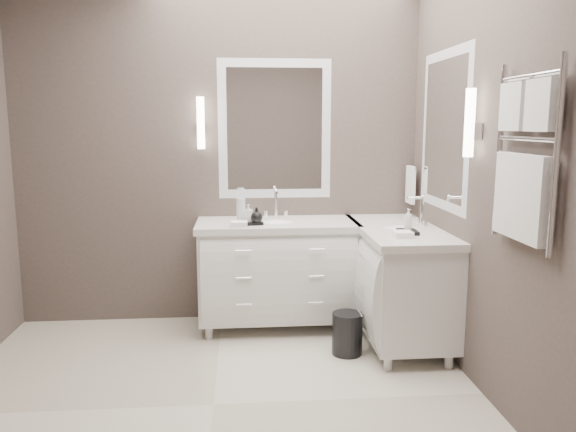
{
  "coord_description": "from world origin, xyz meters",
  "views": [
    {
      "loc": [
        0.17,
        -3.03,
        1.6
      ],
      "look_at": [
        0.49,
        0.7,
        0.98
      ],
      "focal_mm": 35.0,
      "sensor_mm": 36.0,
      "label": 1
    }
  ],
  "objects": [
    {
      "name": "floor",
      "position": [
        0.0,
        0.0,
        -0.01
      ],
      "size": [
        3.2,
        3.0,
        0.01
      ],
      "primitive_type": "cube",
      "color": "beige",
      "rests_on": "ground"
    },
    {
      "name": "wall_back",
      "position": [
        0.0,
        1.5,
        1.35
      ],
      "size": [
        3.2,
        0.01,
        2.7
      ],
      "primitive_type": "cube",
      "color": "#4A3F3B",
      "rests_on": "floor"
    },
    {
      "name": "wall_front",
      "position": [
        0.0,
        -1.5,
        1.35
      ],
      "size": [
        3.2,
        0.01,
        2.7
      ],
      "primitive_type": "cube",
      "color": "#4A3F3B",
      "rests_on": "floor"
    },
    {
      "name": "wall_right",
      "position": [
        1.6,
        0.0,
        1.35
      ],
      "size": [
        0.01,
        3.0,
        2.7
      ],
      "primitive_type": "cube",
      "color": "#4A3F3B",
      "rests_on": "floor"
    },
    {
      "name": "vanity_back",
      "position": [
        0.45,
        1.23,
        0.49
      ],
      "size": [
        1.24,
        0.59,
        0.97
      ],
      "color": "white",
      "rests_on": "floor"
    },
    {
      "name": "vanity_right",
      "position": [
        1.33,
        0.9,
        0.49
      ],
      "size": [
        0.59,
        1.24,
        0.97
      ],
      "color": "white",
      "rests_on": "floor"
    },
    {
      "name": "mirror_back",
      "position": [
        0.45,
        1.49,
        1.55
      ],
      "size": [
        0.9,
        0.02,
        1.1
      ],
      "color": "white",
      "rests_on": "wall_back"
    },
    {
      "name": "mirror_right",
      "position": [
        1.59,
        0.8,
        1.55
      ],
      "size": [
        0.02,
        0.9,
        1.1
      ],
      "color": "white",
      "rests_on": "wall_right"
    },
    {
      "name": "sconce_back",
      "position": [
        -0.13,
        1.43,
        1.59
      ],
      "size": [
        0.06,
        0.06,
        0.4
      ],
      "color": "white",
      "rests_on": "wall_back"
    },
    {
      "name": "sconce_right",
      "position": [
        1.53,
        0.22,
        1.59
      ],
      "size": [
        0.06,
        0.06,
        0.4
      ],
      "color": "white",
      "rests_on": "wall_right"
    },
    {
      "name": "towel_bar_corner",
      "position": [
        1.54,
        1.36,
        1.12
      ],
      "size": [
        0.03,
        0.22,
        0.3
      ],
      "color": "white",
      "rests_on": "wall_right"
    },
    {
      "name": "towel_ladder",
      "position": [
        1.55,
        -0.4,
        1.39
      ],
      "size": [
        0.06,
        0.58,
        0.9
      ],
      "color": "white",
      "rests_on": "wall_right"
    },
    {
      "name": "waste_bin",
      "position": [
        0.9,
        0.65,
        0.15
      ],
      "size": [
        0.22,
        0.22,
        0.3
      ],
      "primitive_type": "cylinder",
      "rotation": [
        0.0,
        0.0,
        0.05
      ],
      "color": "black",
      "rests_on": "floor"
    },
    {
      "name": "amenity_tray_back",
      "position": [
        0.26,
        1.11,
        0.86
      ],
      "size": [
        0.16,
        0.14,
        0.02
      ],
      "primitive_type": "cube",
      "rotation": [
        0.0,
        0.0,
        0.24
      ],
      "color": "black",
      "rests_on": "vanity_back"
    },
    {
      "name": "amenity_tray_right",
      "position": [
        1.31,
        0.66,
        0.86
      ],
      "size": [
        0.13,
        0.17,
        0.02
      ],
      "primitive_type": "cube",
      "rotation": [
        0.0,
        0.0,
        -0.05
      ],
      "color": "black",
      "rests_on": "vanity_right"
    },
    {
      "name": "water_bottle",
      "position": [
        0.17,
        1.14,
        0.95
      ],
      "size": [
        0.09,
        0.09,
        0.19
      ],
      "primitive_type": "cylinder",
      "rotation": [
        0.0,
        0.0,
        -0.44
      ],
      "color": "silver",
      "rests_on": "vanity_back"
    },
    {
      "name": "soap_bottle_a",
      "position": [
        0.23,
        1.13,
        0.94
      ],
      "size": [
        0.07,
        0.07,
        0.13
      ],
      "primitive_type": "imported",
      "rotation": [
        0.0,
        0.0,
        -0.21
      ],
      "color": "white",
      "rests_on": "amenity_tray_back"
    },
    {
      "name": "soap_bottle_b",
      "position": [
        0.29,
        1.08,
        0.93
      ],
      "size": [
        0.11,
        0.11,
        0.11
      ],
      "primitive_type": "imported",
      "rotation": [
        0.0,
        0.0,
        0.36
      ],
      "color": "black",
      "rests_on": "amenity_tray_back"
    },
    {
      "name": "soap_bottle_c",
      "position": [
        1.31,
        0.66,
        0.95
      ],
      "size": [
        0.07,
        0.07,
        0.15
      ],
      "primitive_type": "imported",
      "rotation": [
        0.0,
        0.0,
        0.32
      ],
      "color": "white",
      "rests_on": "amenity_tray_right"
    }
  ]
}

